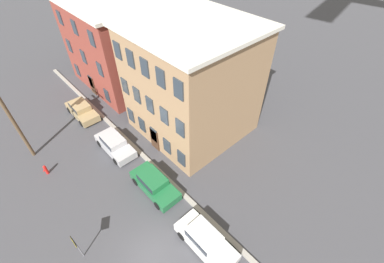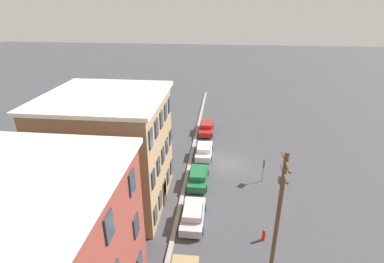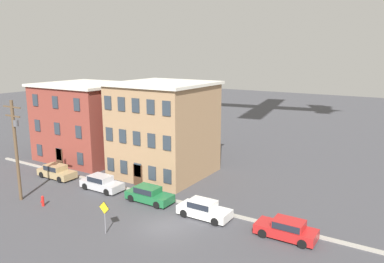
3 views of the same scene
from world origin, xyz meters
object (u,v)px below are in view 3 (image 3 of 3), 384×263
(car_white, at_px, (204,209))
(fire_hydrant, at_px, (43,201))
(car_tan, at_px, (56,171))
(car_silver, at_px, (101,182))
(utility_pole, at_px, (16,145))
(car_green, at_px, (149,194))
(car_red, at_px, (287,229))
(caution_sign, at_px, (104,212))

(car_white, distance_m, fire_hydrant, 14.26)
(car_tan, xyz_separation_m, car_silver, (6.71, -0.01, 0.00))
(car_silver, relative_size, utility_pole, 0.48)
(car_green, distance_m, car_white, 5.83)
(car_red, bearing_deg, car_silver, -179.82)
(car_red, xyz_separation_m, utility_pole, (-22.96, -5.82, 4.41))
(car_white, distance_m, utility_pole, 17.59)
(car_tan, relative_size, fire_hydrant, 4.58)
(car_white, xyz_separation_m, utility_pole, (-16.06, -5.66, 4.41))
(car_red, bearing_deg, car_tan, -179.90)
(car_tan, distance_m, car_silver, 6.71)
(fire_hydrant, bearing_deg, caution_sign, -5.42)
(fire_hydrant, bearing_deg, utility_pole, -177.24)
(car_silver, xyz_separation_m, fire_hydrant, (-1.47, -5.62, -0.27))
(utility_pole, relative_size, fire_hydrant, 9.57)
(caution_sign, xyz_separation_m, fire_hydrant, (-8.33, 0.79, -1.24))
(car_silver, bearing_deg, car_white, -0.51)
(car_red, bearing_deg, fire_hydrant, -164.18)
(fire_hydrant, bearing_deg, car_white, 22.76)
(car_tan, xyz_separation_m, car_red, (25.27, 0.04, 0.00))
(car_red, distance_m, caution_sign, 13.41)
(car_silver, xyz_separation_m, car_white, (11.67, -0.10, 0.00))
(car_tan, xyz_separation_m, car_white, (18.38, -0.12, 0.00))
(car_silver, bearing_deg, car_red, 0.18)
(car_white, bearing_deg, car_silver, 179.49)
(car_green, height_order, car_red, same)
(car_green, relative_size, car_white, 1.00)
(car_tan, bearing_deg, utility_pole, -68.14)
(car_green, relative_size, utility_pole, 0.48)
(car_silver, distance_m, fire_hydrant, 5.82)
(fire_hydrant, bearing_deg, car_red, 15.82)
(caution_sign, distance_m, utility_pole, 11.78)
(car_silver, bearing_deg, car_green, 0.78)
(caution_sign, relative_size, fire_hydrant, 2.68)
(car_silver, relative_size, car_red, 1.00)
(car_green, height_order, fire_hydrant, car_green)
(car_green, xyz_separation_m, utility_pole, (-10.23, -5.84, 4.41))
(car_red, bearing_deg, car_white, -178.66)
(car_silver, distance_m, car_green, 5.85)
(car_tan, bearing_deg, car_green, 0.29)
(fire_hydrant, bearing_deg, car_tan, 132.88)
(car_white, bearing_deg, fire_hydrant, -157.24)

